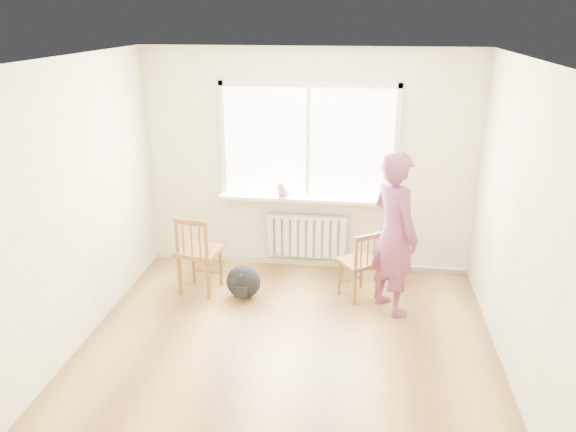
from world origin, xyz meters
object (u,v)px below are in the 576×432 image
(chair_left, at_px, (197,254))
(cat, at_px, (284,190))
(backpack, at_px, (243,282))
(person, at_px, (394,234))
(chair_right, at_px, (361,265))

(chair_left, distance_m, cat, 1.28)
(backpack, bearing_deg, person, -1.43)
(chair_right, bearing_deg, backpack, -27.99)
(person, bearing_deg, backpack, 53.59)
(person, distance_m, cat, 1.53)
(backpack, bearing_deg, chair_left, 173.33)
(chair_left, height_order, cat, cat)
(chair_left, distance_m, person, 2.21)
(person, xyz_separation_m, backpack, (-1.63, 0.04, -0.69))
(chair_right, relative_size, backpack, 2.06)
(cat, bearing_deg, person, -25.75)
(chair_left, xyz_separation_m, cat, (0.89, 0.71, 0.58))
(chair_right, xyz_separation_m, cat, (-0.96, 0.60, 0.65))
(chair_left, relative_size, chair_right, 1.17)
(chair_right, bearing_deg, chair_left, -32.14)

